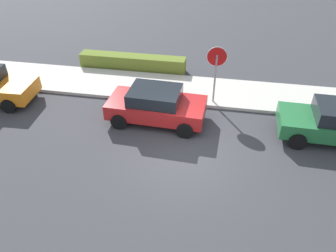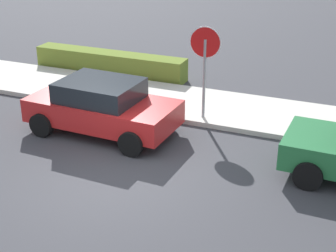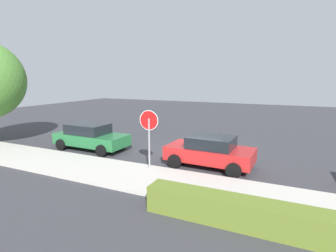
% 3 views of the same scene
% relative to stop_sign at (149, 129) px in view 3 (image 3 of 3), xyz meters
% --- Properties ---
extents(ground_plane, '(60.00, 60.00, 0.00)m').
position_rel_stop_sign_xyz_m(ground_plane, '(-0.79, -3.80, -1.88)').
color(ground_plane, '#38383D').
extents(sidewalk_curb, '(32.00, 2.67, 0.14)m').
position_rel_stop_sign_xyz_m(sidewalk_curb, '(-0.79, 0.95, -1.81)').
color(sidewalk_curb, beige).
rests_on(sidewalk_curb, ground_plane).
extents(stop_sign, '(0.86, 0.08, 2.70)m').
position_rel_stop_sign_xyz_m(stop_sign, '(0.00, 0.00, 0.00)').
color(stop_sign, gray).
rests_on(stop_sign, ground_plane).
extents(parked_car_red, '(4.00, 2.17, 1.43)m').
position_rel_stop_sign_xyz_m(parked_car_red, '(-2.23, -1.70, -1.14)').
color(parked_car_red, red).
rests_on(parked_car_red, ground_plane).
extents(parked_car_green, '(4.31, 2.06, 1.47)m').
position_rel_stop_sign_xyz_m(parked_car_green, '(4.80, -1.76, -1.12)').
color(parked_car_green, '#236B38').
rests_on(parked_car_green, ground_plane).
extents(front_yard_hedge, '(5.64, 0.76, 0.79)m').
position_rel_stop_sign_xyz_m(front_yard_hedge, '(-4.46, 2.77, -1.48)').
color(front_yard_hedge, olive).
rests_on(front_yard_hedge, ground_plane).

